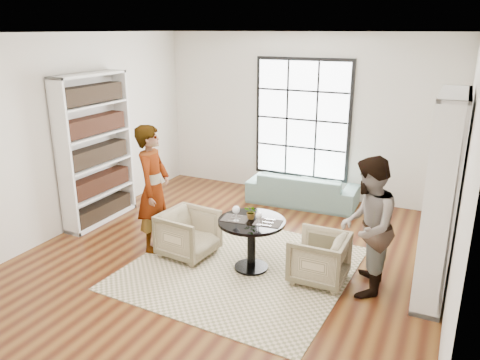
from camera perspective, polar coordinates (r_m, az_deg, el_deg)
The scene contains 16 objects.
ground at distance 6.62m, azimuth -1.07°, elevation -9.42°, with size 6.00×6.00×0.00m, color brown.
room_shell at distance 6.61m, azimuth 0.96°, elevation 2.28°, with size 6.00×6.01×6.00m.
rug at distance 6.35m, azimuth 0.08°, elevation -10.62°, with size 2.75×2.75×0.01m, color #C8B496.
pedestal_table at distance 6.11m, azimuth 1.41°, elevation -6.57°, with size 0.87×0.87×0.70m.
sofa at distance 8.53m, azimuth 7.62°, elevation -1.07°, with size 1.95×0.76×0.57m, color #769D9B.
armchair_left at distance 6.59m, azimuth -6.29°, elevation -6.53°, with size 0.69×0.71×0.65m, color tan.
armchair_right at distance 6.01m, azimuth 9.60°, elevation -9.35°, with size 0.67×0.69×0.62m, color #B8B683.
person_left at distance 6.66m, azimuth -10.50°, elevation -1.04°, with size 0.66×0.43×1.82m, color gray.
person_right at distance 5.68m, azimuth 15.22°, elevation -5.52°, with size 0.82×0.64×1.68m, color gray.
placemat_left at distance 6.07m, azimuth -0.54°, elevation -4.72°, with size 0.34×0.26×0.01m, color black.
placemat_right at distance 5.96m, azimuth 3.42°, elevation -5.22°, with size 0.34×0.26×0.01m, color black.
cutlery_left at distance 6.07m, azimuth -0.54°, elevation -4.66°, with size 0.14×0.22×0.01m, color silver, non-canonical shape.
cutlery_right at distance 5.95m, azimuth 3.42°, elevation -5.16°, with size 0.14×0.22×0.01m, color silver, non-canonical shape.
wine_glass_left at distance 5.94m, azimuth -0.48°, elevation -3.70°, with size 0.10×0.10×0.21m.
wine_glass_right at distance 5.84m, azimuth 2.32°, elevation -4.37°, with size 0.08×0.08×0.18m.
flower_centerpiece at distance 6.04m, azimuth 1.40°, elevation -3.93°, with size 0.17×0.15×0.19m, color gray.
Camera 1 is at (2.63, -5.26, 3.05)m, focal length 35.00 mm.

